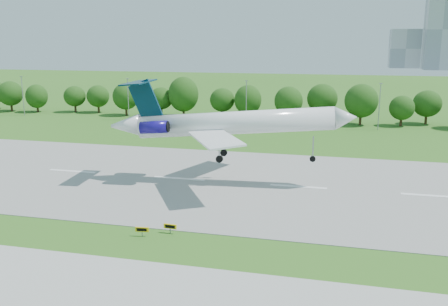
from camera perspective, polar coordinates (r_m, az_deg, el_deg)
ground at (r=57.07m, az=5.99°, el=-10.90°), size 600.00×600.00×0.00m
runway at (r=80.46m, az=8.49°, el=-3.84°), size 400.00×45.00×0.08m
tree_line at (r=144.98m, az=11.17°, el=5.92°), size 288.40×8.40×10.40m
light_poles at (r=135.20m, az=9.88°, el=5.56°), size 175.90×0.25×12.19m
airliner at (r=80.10m, az=-0.20°, el=3.51°), size 40.09×29.01×12.91m
taxi_sign_left at (r=61.23m, az=-6.17°, el=-8.35°), size 1.67×0.31×1.17m
taxi_sign_centre at (r=60.75m, az=-9.35°, el=-8.64°), size 1.64×0.40×1.15m
service_vehicle_a at (r=144.83m, az=-5.59°, el=3.84°), size 3.46×2.26×1.08m
service_vehicle_b at (r=147.34m, az=-8.31°, el=3.94°), size 3.64×1.93×1.18m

